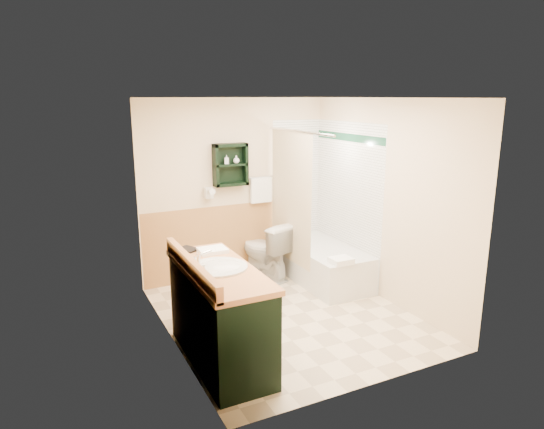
# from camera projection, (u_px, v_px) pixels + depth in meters

# --- Properties ---
(floor) EXTENTS (3.00, 3.00, 0.00)m
(floor) POSITION_uv_depth(u_px,v_px,m) (287.00, 316.00, 5.46)
(floor) COLOR beige
(floor) RESTS_ON ground
(back_wall) EXTENTS (2.60, 0.04, 2.40)m
(back_wall) POSITION_uv_depth(u_px,v_px,m) (235.00, 189.00, 6.50)
(back_wall) COLOR #F7E7C1
(back_wall) RESTS_ON ground
(left_wall) EXTENTS (0.04, 3.00, 2.40)m
(left_wall) POSITION_uv_depth(u_px,v_px,m) (166.00, 227.00, 4.61)
(left_wall) COLOR #F7E7C1
(left_wall) RESTS_ON ground
(right_wall) EXTENTS (0.04, 3.00, 2.40)m
(right_wall) POSITION_uv_depth(u_px,v_px,m) (386.00, 201.00, 5.75)
(right_wall) COLOR #F7E7C1
(right_wall) RESTS_ON ground
(ceiling) EXTENTS (2.60, 3.00, 0.04)m
(ceiling) POSITION_uv_depth(u_px,v_px,m) (289.00, 96.00, 4.89)
(ceiling) COLOR white
(ceiling) RESTS_ON back_wall
(wainscot_left) EXTENTS (2.98, 2.98, 1.00)m
(wainscot_left) POSITION_uv_depth(u_px,v_px,m) (173.00, 295.00, 4.79)
(wainscot_left) COLOR tan
(wainscot_left) RESTS_ON left_wall
(wainscot_back) EXTENTS (2.58, 2.58, 1.00)m
(wainscot_back) POSITION_uv_depth(u_px,v_px,m) (237.00, 240.00, 6.64)
(wainscot_back) COLOR tan
(wainscot_back) RESTS_ON back_wall
(mirror_frame) EXTENTS (1.30, 1.30, 1.00)m
(mirror_frame) POSITION_uv_depth(u_px,v_px,m) (187.00, 208.00, 4.08)
(mirror_frame) COLOR brown
(mirror_frame) RESTS_ON left_wall
(mirror_glass) EXTENTS (1.20, 1.20, 0.90)m
(mirror_glass) POSITION_uv_depth(u_px,v_px,m) (187.00, 208.00, 4.08)
(mirror_glass) COLOR white
(mirror_glass) RESTS_ON left_wall
(tile_right) EXTENTS (1.50, 1.50, 2.10)m
(tile_right) POSITION_uv_depth(u_px,v_px,m) (347.00, 202.00, 6.42)
(tile_right) COLOR white
(tile_right) RESTS_ON right_wall
(tile_back) EXTENTS (0.95, 0.95, 2.10)m
(tile_back) POSITION_uv_depth(u_px,v_px,m) (303.00, 194.00, 6.94)
(tile_back) COLOR white
(tile_back) RESTS_ON back_wall
(tile_accent) EXTENTS (1.50, 1.50, 0.10)m
(tile_accent) POSITION_uv_depth(u_px,v_px,m) (348.00, 137.00, 6.21)
(tile_accent) COLOR #13442C
(tile_accent) RESTS_ON right_wall
(wall_shelf) EXTENTS (0.45, 0.15, 0.55)m
(wall_shelf) POSITION_uv_depth(u_px,v_px,m) (231.00, 165.00, 6.28)
(wall_shelf) COLOR black
(wall_shelf) RESTS_ON back_wall
(hair_dryer) EXTENTS (0.10, 0.24, 0.18)m
(hair_dryer) POSITION_uv_depth(u_px,v_px,m) (209.00, 193.00, 6.25)
(hair_dryer) COLOR white
(hair_dryer) RESTS_ON back_wall
(towel_bar) EXTENTS (0.40, 0.06, 0.40)m
(towel_bar) POSITION_uv_depth(u_px,v_px,m) (261.00, 177.00, 6.56)
(towel_bar) COLOR white
(towel_bar) RESTS_ON back_wall
(curtain_rod) EXTENTS (0.03, 1.60, 0.03)m
(curtain_rod) POSITION_uv_depth(u_px,v_px,m) (298.00, 131.00, 5.87)
(curtain_rod) COLOR silver
(curtain_rod) RESTS_ON back_wall
(shower_curtain) EXTENTS (1.05, 1.05, 1.70)m
(shower_curtain) POSITION_uv_depth(u_px,v_px,m) (291.00, 197.00, 6.22)
(shower_curtain) COLOR beige
(shower_curtain) RESTS_ON curtain_rod
(vanity) EXTENTS (0.59, 1.45, 0.92)m
(vanity) POSITION_uv_depth(u_px,v_px,m) (220.00, 315.00, 4.46)
(vanity) COLOR black
(vanity) RESTS_ON ground
(bathtub) EXTENTS (0.71, 1.50, 0.47)m
(bathtub) POSITION_uv_depth(u_px,v_px,m) (321.00, 264.00, 6.48)
(bathtub) COLOR silver
(bathtub) RESTS_ON ground
(toilet) EXTENTS (0.65, 0.88, 0.77)m
(toilet) POSITION_uv_depth(u_px,v_px,m) (266.00, 251.00, 6.53)
(toilet) COLOR silver
(toilet) RESTS_ON ground
(counter_towel) EXTENTS (0.27, 0.21, 0.04)m
(counter_towel) POSITION_uv_depth(u_px,v_px,m) (213.00, 250.00, 4.78)
(counter_towel) COLOR white
(counter_towel) RESTS_ON vanity
(vanity_book) EXTENTS (0.14, 0.09, 0.20)m
(vanity_book) POSITION_uv_depth(u_px,v_px,m) (182.00, 242.00, 4.76)
(vanity_book) COLOR black
(vanity_book) RESTS_ON vanity
(tub_towel) EXTENTS (0.26, 0.21, 0.07)m
(tub_towel) POSITION_uv_depth(u_px,v_px,m) (341.00, 261.00, 5.77)
(tub_towel) COLOR white
(tub_towel) RESTS_ON bathtub
(soap_bottle_a) EXTENTS (0.09, 0.13, 0.05)m
(soap_bottle_a) POSITION_uv_depth(u_px,v_px,m) (227.00, 162.00, 6.24)
(soap_bottle_a) COLOR silver
(soap_bottle_a) RESTS_ON wall_shelf
(soap_bottle_b) EXTENTS (0.11, 0.12, 0.08)m
(soap_bottle_b) POSITION_uv_depth(u_px,v_px,m) (236.00, 160.00, 6.29)
(soap_bottle_b) COLOR silver
(soap_bottle_b) RESTS_ON wall_shelf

